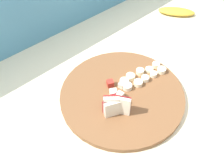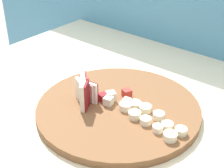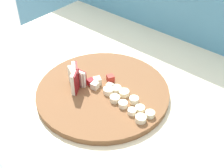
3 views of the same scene
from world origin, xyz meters
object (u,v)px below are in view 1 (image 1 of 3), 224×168
at_px(cutting_board, 122,94).
at_px(apple_wedge_fan, 114,105).
at_px(apple_dice_pile, 115,92).
at_px(banana_slice_rows, 142,76).
at_px(banana_peel, 176,12).

xyz_separation_m(cutting_board, apple_wedge_fan, (-0.07, -0.04, 0.04)).
distance_m(apple_dice_pile, banana_slice_rows, 0.11).
bearing_deg(banana_peel, banana_slice_rows, -158.87).
bearing_deg(cutting_board, apple_dice_pile, 156.39).
bearing_deg(cutting_board, banana_peel, 17.60).
height_order(banana_slice_rows, banana_peel, banana_slice_rows).
distance_m(apple_wedge_fan, banana_peel, 0.64).
height_order(apple_wedge_fan, banana_slice_rows, apple_wedge_fan).
bearing_deg(banana_slice_rows, apple_wedge_fan, -167.77).
distance_m(cutting_board, banana_slice_rows, 0.09).
relative_size(apple_wedge_fan, banana_peel, 0.41).
height_order(apple_wedge_fan, banana_peel, apple_wedge_fan).
relative_size(apple_dice_pile, banana_peel, 0.48).
xyz_separation_m(banana_slice_rows, banana_peel, (0.44, 0.17, -0.01)).
bearing_deg(banana_slice_rows, banana_peel, 21.13).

